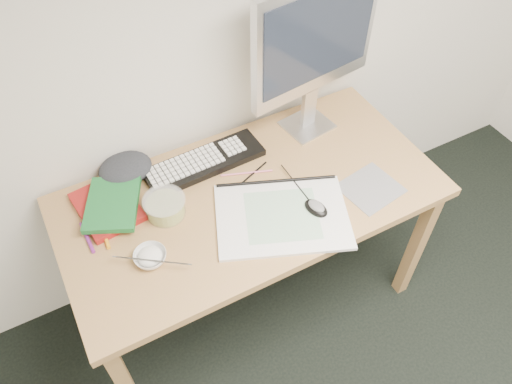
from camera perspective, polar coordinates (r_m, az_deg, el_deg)
desk at (r=1.90m, az=-0.58°, el=-1.81°), size 1.40×0.70×0.75m
mousepad at (r=1.90m, az=12.97°, el=0.42°), size 0.23×0.21×0.00m
sketchpad at (r=1.76m, az=3.00°, el=-2.80°), size 0.55×0.48×0.01m
keyboard at (r=1.93m, az=-5.91°, el=3.39°), size 0.47×0.17×0.03m
monitor at (r=1.87m, az=6.81°, el=16.68°), size 0.54×0.19×0.63m
mouse at (r=1.77m, az=6.91°, el=-1.63°), size 0.08×0.11×0.03m
rice_bowl at (r=1.68m, az=-11.98°, el=-7.29°), size 0.12×0.12×0.03m
chopsticks at (r=1.65m, az=-11.81°, el=-7.67°), size 0.22×0.16×0.02m
fruit_tub at (r=1.77m, az=-10.35°, el=-1.65°), size 0.18×0.18×0.07m
book_red at (r=1.85m, az=-16.65°, el=-1.64°), size 0.22×0.28×0.03m
book_green at (r=1.82m, az=-16.08°, el=-1.33°), size 0.26×0.29×0.02m
cloth_lump at (r=1.93m, az=-14.70°, el=2.60°), size 0.20×0.18×0.07m
pencil_pink at (r=1.90m, az=-1.08°, el=2.19°), size 0.19×0.08×0.01m
pencil_tan at (r=1.85m, az=-0.70°, el=0.69°), size 0.16×0.11×0.01m
pencil_black at (r=1.89m, az=-0.52°, el=1.97°), size 0.16×0.07×0.01m
marker_blue at (r=1.82m, az=-17.09°, el=-3.34°), size 0.07×0.12×0.01m
marker_orange at (r=1.79m, az=-16.99°, el=-4.47°), size 0.02×0.14×0.01m
marker_purple at (r=1.80m, az=-18.73°, el=-4.95°), size 0.02×0.14×0.01m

